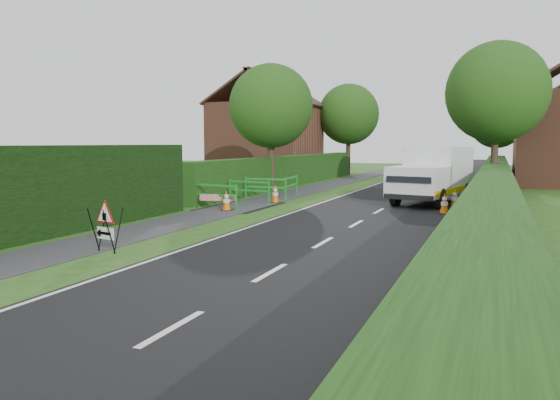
# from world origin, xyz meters

# --- Properties ---
(ground) EXTENTS (120.00, 120.00, 0.00)m
(ground) POSITION_xyz_m (0.00, 0.00, 0.00)
(ground) COLOR #264914
(ground) RESTS_ON ground
(road_surface) EXTENTS (6.00, 90.00, 0.02)m
(road_surface) POSITION_xyz_m (2.50, 35.00, 0.00)
(road_surface) COLOR black
(road_surface) RESTS_ON ground
(footpath) EXTENTS (2.00, 90.00, 0.02)m
(footpath) POSITION_xyz_m (-3.00, 35.00, 0.01)
(footpath) COLOR #2D2D30
(footpath) RESTS_ON ground
(hedge_west_far) EXTENTS (1.00, 24.00, 1.80)m
(hedge_west_far) POSITION_xyz_m (-5.00, 22.00, 0.00)
(hedge_west_far) COLOR #14380F
(hedge_west_far) RESTS_ON ground
(hedge_east) EXTENTS (1.20, 50.00, 1.50)m
(hedge_east) POSITION_xyz_m (6.50, 16.00, 0.00)
(hedge_east) COLOR #14380F
(hedge_east) RESTS_ON ground
(house_west) EXTENTS (7.50, 7.40, 7.88)m
(house_west) POSITION_xyz_m (-10.00, 30.00, 2.90)
(house_west) COLOR brown
(house_west) RESTS_ON ground
(tree_nw) EXTENTS (4.40, 4.40, 6.70)m
(tree_nw) POSITION_xyz_m (-4.60, 18.00, 4.48)
(tree_nw) COLOR #2D2116
(tree_nw) RESTS_ON ground
(tree_ne) EXTENTS (5.20, 5.20, 7.79)m
(tree_ne) POSITION_xyz_m (6.40, 22.00, 5.17)
(tree_ne) COLOR #2D2116
(tree_ne) RESTS_ON ground
(tree_fw) EXTENTS (4.80, 4.80, 7.24)m
(tree_fw) POSITION_xyz_m (-4.60, 34.00, 4.83)
(tree_fw) COLOR #2D2116
(tree_fw) RESTS_ON ground
(tree_fe) EXTENTS (4.20, 4.20, 6.33)m
(tree_fe) POSITION_xyz_m (6.40, 38.00, 4.22)
(tree_fe) COLOR #2D2116
(tree_fe) RESTS_ON ground
(triangle_sign) EXTENTS (0.86, 0.86, 1.05)m
(triangle_sign) POSITION_xyz_m (-1.87, 1.42, 0.73)
(triangle_sign) COLOR black
(triangle_sign) RESTS_ON ground
(works_van) EXTENTS (3.12, 5.55, 2.39)m
(works_van) POSITION_xyz_m (4.05, 15.15, 1.27)
(works_van) COLOR silver
(works_van) RESTS_ON ground
(traffic_cone_0) EXTENTS (0.38, 0.38, 0.79)m
(traffic_cone_0) POSITION_xyz_m (4.85, 11.68, 0.39)
(traffic_cone_0) COLOR black
(traffic_cone_0) RESTS_ON ground
(traffic_cone_1) EXTENTS (0.38, 0.38, 0.79)m
(traffic_cone_1) POSITION_xyz_m (5.06, 13.66, 0.39)
(traffic_cone_1) COLOR black
(traffic_cone_1) RESTS_ON ground
(traffic_cone_2) EXTENTS (0.38, 0.38, 0.79)m
(traffic_cone_2) POSITION_xyz_m (5.15, 15.68, 0.39)
(traffic_cone_2) COLOR black
(traffic_cone_2) RESTS_ON ground
(traffic_cone_3) EXTENTS (0.38, 0.38, 0.79)m
(traffic_cone_3) POSITION_xyz_m (-2.92, 9.60, 0.39)
(traffic_cone_3) COLOR black
(traffic_cone_3) RESTS_ON ground
(traffic_cone_4) EXTENTS (0.38, 0.38, 0.79)m
(traffic_cone_4) POSITION_xyz_m (-2.22, 12.78, 0.39)
(traffic_cone_4) COLOR black
(traffic_cone_4) RESTS_ON ground
(ped_barrier_0) EXTENTS (2.09, 0.73, 1.00)m
(ped_barrier_0) POSITION_xyz_m (-3.57, 9.96, 0.63)
(ped_barrier_0) COLOR #198A27
(ped_barrier_0) RESTS_ON ground
(ped_barrier_1) EXTENTS (2.09, 0.69, 1.00)m
(ped_barrier_1) POSITION_xyz_m (-3.22, 12.27, 0.63)
(ped_barrier_1) COLOR #198A27
(ped_barrier_1) RESTS_ON ground
(ped_barrier_2) EXTENTS (2.06, 0.36, 1.00)m
(ped_barrier_2) POSITION_xyz_m (-3.25, 14.12, 0.63)
(ped_barrier_2) COLOR #198A27
(ped_barrier_2) RESTS_ON ground
(ped_barrier_3) EXTENTS (0.52, 2.08, 1.00)m
(ped_barrier_3) POSITION_xyz_m (-2.52, 15.57, 0.63)
(ped_barrier_3) COLOR #198A27
(ped_barrier_3) RESTS_ON ground
(redwhite_plank) EXTENTS (1.47, 0.36, 0.25)m
(redwhite_plank) POSITION_xyz_m (-3.44, 9.93, 0.00)
(redwhite_plank) COLOR red
(redwhite_plank) RESTS_ON ground
(hatchback_car) EXTENTS (1.39, 3.35, 1.14)m
(hatchback_car) POSITION_xyz_m (1.27, 26.25, 0.57)
(hatchback_car) COLOR white
(hatchback_car) RESTS_ON ground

